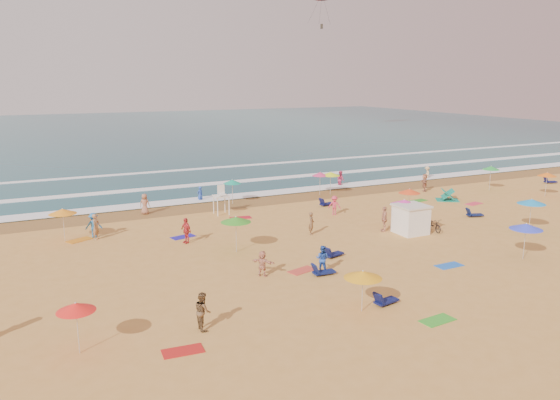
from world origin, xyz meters
name	(u,v)px	position (x,y,z in m)	size (l,w,h in m)	color
ground	(300,239)	(0.00, 0.00, 0.00)	(220.00, 220.00, 0.00)	gold
ocean	(109,133)	(0.00, 84.00, 0.00)	(220.00, 140.00, 0.18)	#0C4756
wet_sand	(236,203)	(0.00, 12.50, 0.01)	(220.00, 220.00, 0.00)	olive
surf_foam	(205,186)	(0.00, 21.32, 0.10)	(200.00, 18.70, 0.05)	white
cabana	(411,220)	(7.94, -2.13, 1.00)	(2.00, 2.00, 2.00)	white
cabana_roof	(412,206)	(7.94, -2.13, 2.06)	(2.20, 2.20, 0.12)	silver
bicycle	(433,225)	(9.84, -2.43, 0.49)	(0.65, 1.86, 0.98)	black
lifeguard_stand	(221,202)	(-2.53, 9.28, 1.05)	(1.20, 1.20, 2.10)	white
beach_umbrellas	(354,204)	(4.40, -0.04, 2.11)	(54.77, 26.23, 0.79)	#13A07E
loungers	(405,239)	(6.29, -3.65, 0.17)	(57.93, 20.79, 0.34)	#0F194E
towels	(345,242)	(2.41, -1.99, 0.01)	(37.88, 22.94, 0.03)	red
popup_tents	(514,203)	(20.68, -0.19, 0.60)	(7.49, 13.23, 1.20)	#F937D0
beachgoers	(261,214)	(-0.88, 4.88, 0.81)	(47.27, 27.93, 2.12)	#DA364F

